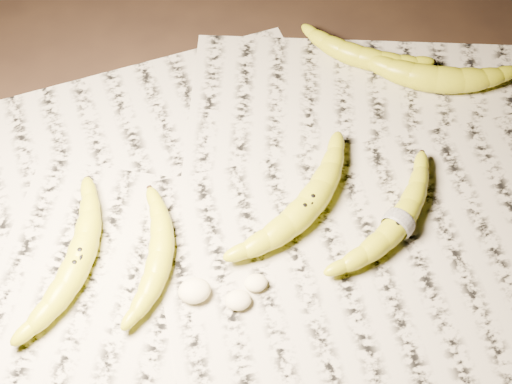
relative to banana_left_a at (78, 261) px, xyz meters
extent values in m
plane|color=black|center=(0.22, 0.05, -0.03)|extent=(3.00, 3.00, 0.00)
cube|color=#B5B09B|center=(0.22, 0.03, -0.02)|extent=(0.90, 0.70, 0.01)
torus|color=white|center=(0.41, -0.02, 0.00)|extent=(0.03, 0.03, 0.04)
ellipsoid|color=beige|center=(0.14, -0.06, -0.01)|extent=(0.04, 0.03, 0.02)
ellipsoid|color=beige|center=(0.19, -0.08, -0.01)|extent=(0.03, 0.03, 0.02)
ellipsoid|color=beige|center=(0.21, -0.06, -0.01)|extent=(0.03, 0.02, 0.02)
camera|label=1|loc=(0.14, -0.45, 0.78)|focal=50.00mm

